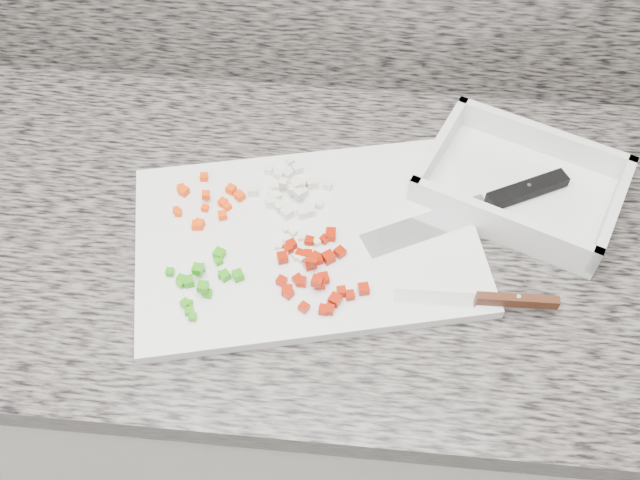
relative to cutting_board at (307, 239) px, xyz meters
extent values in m
cube|color=beige|center=(-0.06, 0.03, -0.48)|extent=(3.92, 0.62, 0.86)
cube|color=#605B55|center=(-0.06, 0.03, -0.03)|extent=(3.96, 0.64, 0.04)
cube|color=silver|center=(0.00, 0.00, 0.00)|extent=(0.53, 0.42, 0.02)
cube|color=#F53F05|center=(-0.13, 0.04, 0.01)|extent=(0.02, 0.02, 0.01)
cube|color=#F53F05|center=(-0.19, 0.03, 0.01)|extent=(0.01, 0.01, 0.01)
cube|color=#F53F05|center=(-0.12, 0.07, 0.01)|extent=(0.02, 0.02, 0.01)
cube|color=#F53F05|center=(-0.12, 0.04, 0.01)|extent=(0.01, 0.01, 0.01)
cube|color=#F53F05|center=(-0.13, 0.04, 0.01)|extent=(0.01, 0.01, 0.01)
cube|color=#F53F05|center=(-0.18, 0.06, 0.01)|extent=(0.02, 0.02, 0.01)
cube|color=#F53F05|center=(-0.10, 0.06, 0.01)|extent=(0.02, 0.02, 0.01)
cube|color=#F53F05|center=(-0.15, 0.00, 0.01)|extent=(0.01, 0.01, 0.01)
cube|color=#F53F05|center=(-0.15, 0.05, 0.02)|extent=(0.01, 0.01, 0.01)
cube|color=#F53F05|center=(-0.16, 0.09, 0.01)|extent=(0.01, 0.01, 0.01)
cube|color=#F53F05|center=(-0.19, 0.06, 0.01)|extent=(0.01, 0.01, 0.01)
cube|color=#F53F05|center=(-0.18, 0.02, 0.01)|extent=(0.01, 0.01, 0.01)
cube|color=#F53F05|center=(-0.15, 0.03, 0.01)|extent=(0.01, 0.01, 0.01)
cube|color=#F53F05|center=(-0.15, 0.00, 0.01)|extent=(0.01, 0.01, 0.01)
cube|color=#F53F05|center=(-0.19, 0.06, 0.01)|extent=(0.01, 0.01, 0.01)
cube|color=#F53F05|center=(-0.12, 0.02, 0.01)|extent=(0.02, 0.02, 0.01)
cube|color=silver|center=(-0.02, 0.06, 0.02)|extent=(0.02, 0.02, 0.01)
cube|color=silver|center=(-0.01, 0.03, 0.01)|extent=(0.02, 0.02, 0.01)
cube|color=silver|center=(-0.04, 0.04, 0.01)|extent=(0.02, 0.02, 0.01)
cube|color=silver|center=(0.02, 0.09, 0.01)|extent=(0.01, 0.01, 0.01)
cube|color=silver|center=(-0.03, 0.07, 0.02)|extent=(0.01, 0.01, 0.01)
cube|color=silver|center=(-0.07, 0.11, 0.01)|extent=(0.01, 0.01, 0.01)
cube|color=silver|center=(0.01, 0.05, 0.01)|extent=(0.01, 0.01, 0.01)
cube|color=silver|center=(0.00, 0.04, 0.01)|extent=(0.02, 0.02, 0.01)
cube|color=silver|center=(0.00, 0.09, 0.01)|extent=(0.02, 0.02, 0.01)
cube|color=silver|center=(-0.02, 0.08, 0.01)|extent=(0.01, 0.01, 0.01)
cube|color=silver|center=(-0.02, 0.08, 0.03)|extent=(0.02, 0.02, 0.01)
cube|color=silver|center=(-0.01, 0.07, 0.01)|extent=(0.02, 0.02, 0.01)
cube|color=silver|center=(-0.05, 0.10, 0.01)|extent=(0.02, 0.02, 0.01)
cube|color=silver|center=(-0.05, 0.07, 0.02)|extent=(0.01, 0.01, 0.01)
cube|color=silver|center=(0.00, 0.04, 0.01)|extent=(0.01, 0.01, 0.01)
cube|color=silver|center=(-0.03, 0.12, 0.01)|extent=(0.02, 0.02, 0.01)
cube|color=silver|center=(-0.09, 0.07, 0.01)|extent=(0.01, 0.01, 0.01)
cube|color=silver|center=(-0.05, 0.06, 0.02)|extent=(0.02, 0.02, 0.01)
cube|color=silver|center=(-0.04, 0.13, 0.01)|extent=(0.01, 0.01, 0.01)
cube|color=silver|center=(0.00, 0.09, 0.02)|extent=(0.02, 0.02, 0.01)
cube|color=silver|center=(-0.05, 0.05, 0.01)|extent=(0.01, 0.01, 0.01)
cube|color=silver|center=(-0.03, 0.03, 0.02)|extent=(0.02, 0.02, 0.01)
cube|color=silver|center=(-0.04, 0.11, 0.01)|extent=(0.02, 0.02, 0.01)
cube|color=silver|center=(-0.06, 0.05, 0.01)|extent=(0.02, 0.02, 0.01)
cube|color=silver|center=(-0.04, 0.08, 0.02)|extent=(0.01, 0.01, 0.01)
cube|color=silver|center=(-0.02, 0.09, 0.01)|extent=(0.01, 0.01, 0.01)
cube|color=#27910D|center=(-0.17, -0.08, 0.01)|extent=(0.01, 0.01, 0.01)
cube|color=#27910D|center=(-0.11, -0.06, 0.01)|extent=(0.01, 0.01, 0.01)
cube|color=#27910D|center=(-0.08, -0.08, 0.01)|extent=(0.02, 0.02, 0.01)
cube|color=#27910D|center=(-0.14, -0.13, 0.01)|extent=(0.02, 0.02, 0.01)
cube|color=#27910D|center=(-0.12, -0.11, 0.02)|extent=(0.01, 0.01, 0.01)
cube|color=#27910D|center=(-0.14, -0.13, 0.01)|extent=(0.01, 0.01, 0.01)
cube|color=#27910D|center=(-0.10, -0.08, 0.01)|extent=(0.02, 0.02, 0.01)
cube|color=#27910D|center=(-0.15, -0.09, 0.01)|extent=(0.02, 0.02, 0.01)
cube|color=#27910D|center=(-0.11, -0.05, 0.01)|extent=(0.02, 0.02, 0.01)
cube|color=#27910D|center=(-0.14, -0.14, 0.01)|extent=(0.01, 0.01, 0.01)
cube|color=#27910D|center=(-0.11, -0.08, 0.01)|extent=(0.01, 0.01, 0.01)
cube|color=#27910D|center=(-0.13, -0.14, 0.01)|extent=(0.01, 0.01, 0.01)
cube|color=#27910D|center=(-0.16, -0.09, 0.01)|extent=(0.01, 0.01, 0.01)
cube|color=#27910D|center=(-0.14, -0.08, 0.02)|extent=(0.01, 0.01, 0.01)
cube|color=#27910D|center=(-0.13, -0.07, 0.01)|extent=(0.01, 0.01, 0.01)
cube|color=#27910D|center=(-0.12, -0.11, 0.01)|extent=(0.01, 0.01, 0.01)
cube|color=#27910D|center=(-0.16, -0.10, 0.01)|extent=(0.01, 0.01, 0.01)
cube|color=#9E1402|center=(0.05, -0.10, 0.02)|extent=(0.02, 0.02, 0.01)
cube|color=#9E1402|center=(0.00, -0.01, 0.01)|extent=(0.01, 0.01, 0.01)
cube|color=#9E1402|center=(0.00, -0.04, 0.01)|extent=(0.01, 0.01, 0.01)
cube|color=#9E1402|center=(-0.02, -0.02, 0.01)|extent=(0.02, 0.02, 0.01)
cube|color=#9E1402|center=(0.04, -0.12, 0.01)|extent=(0.01, 0.01, 0.01)
cube|color=#9E1402|center=(0.08, -0.08, 0.01)|extent=(0.02, 0.02, 0.01)
cube|color=#9E1402|center=(0.02, -0.04, 0.01)|extent=(0.01, 0.01, 0.01)
cube|color=#9E1402|center=(-0.03, -0.04, 0.01)|extent=(0.02, 0.02, 0.01)
cube|color=#9E1402|center=(-0.02, -0.03, 0.01)|extent=(0.02, 0.02, 0.01)
cube|color=#9E1402|center=(0.01, -0.05, 0.03)|extent=(0.01, 0.01, 0.01)
cube|color=#9E1402|center=(0.02, -0.04, 0.01)|extent=(0.01, 0.01, 0.01)
cube|color=#9E1402|center=(-0.01, -0.03, 0.01)|extent=(0.01, 0.01, 0.01)
cube|color=#9E1402|center=(0.03, -0.07, 0.01)|extent=(0.02, 0.02, 0.01)
cube|color=#9E1402|center=(0.00, -0.08, 0.01)|extent=(0.01, 0.01, 0.01)
cube|color=#9E1402|center=(0.00, -0.08, 0.01)|extent=(0.02, 0.02, 0.01)
cube|color=#9E1402|center=(-0.02, -0.09, 0.01)|extent=(0.01, 0.01, 0.01)
cube|color=#9E1402|center=(0.03, -0.12, 0.01)|extent=(0.01, 0.01, 0.01)
cube|color=#9E1402|center=(0.03, 0.00, 0.01)|extent=(0.01, 0.01, 0.01)
cube|color=#9E1402|center=(-0.03, -0.08, 0.01)|extent=(0.02, 0.02, 0.01)
cube|color=#9E1402|center=(0.05, -0.09, 0.01)|extent=(0.01, 0.01, 0.01)
cube|color=#9E1402|center=(0.07, -0.09, 0.01)|extent=(0.01, 0.01, 0.01)
cube|color=#9E1402|center=(0.05, -0.03, 0.01)|extent=(0.02, 0.02, 0.01)
cube|color=#9E1402|center=(0.03, -0.04, 0.02)|extent=(0.02, 0.02, 0.01)
cube|color=#9E1402|center=(0.01, -0.05, 0.01)|extent=(0.02, 0.02, 0.01)
cube|color=#9E1402|center=(0.01, -0.12, 0.01)|extent=(0.02, 0.02, 0.01)
cube|color=#9E1402|center=(0.03, -0.08, 0.02)|extent=(0.02, 0.02, 0.01)
cube|color=#9E1402|center=(-0.01, -0.10, 0.01)|extent=(0.02, 0.02, 0.01)
cube|color=#9E1402|center=(0.02, -0.08, 0.02)|extent=(0.02, 0.02, 0.01)
cube|color=#9E1402|center=(0.02, -0.01, 0.01)|extent=(0.01, 0.01, 0.01)
cube|color=#9E1402|center=(0.03, 0.00, 0.01)|extent=(0.01, 0.01, 0.01)
cube|color=beige|center=(-0.03, -0.04, 0.01)|extent=(0.01, 0.01, 0.01)
cube|color=beige|center=(-0.01, -0.04, 0.01)|extent=(0.01, 0.01, 0.01)
cube|color=beige|center=(-0.02, -0.02, 0.01)|extent=(0.01, 0.01, 0.01)
cube|color=beige|center=(0.00, -0.04, 0.01)|extent=(0.01, 0.01, 0.01)
cube|color=beige|center=(-0.03, -0.04, 0.01)|extent=(0.01, 0.01, 0.01)
cube|color=beige|center=(0.00, -0.03, 0.01)|extent=(0.01, 0.01, 0.01)
cube|color=beige|center=(0.01, -0.03, 0.01)|extent=(0.01, 0.01, 0.01)
cube|color=beige|center=(-0.04, -0.02, 0.01)|extent=(0.01, 0.01, 0.01)
cube|color=beige|center=(0.01, -0.01, 0.01)|extent=(0.01, 0.01, 0.01)
cube|color=beige|center=(-0.03, 0.00, 0.01)|extent=(0.01, 0.01, 0.01)
cube|color=beige|center=(-0.03, -0.01, 0.01)|extent=(0.01, 0.01, 0.01)
cube|color=beige|center=(-0.02, 0.00, 0.01)|extent=(0.01, 0.01, 0.01)
cube|color=beige|center=(-0.01, -0.01, 0.01)|extent=(0.01, 0.01, 0.01)
cube|color=beige|center=(0.00, -0.04, 0.01)|extent=(0.01, 0.01, 0.01)
cube|color=white|center=(0.17, 0.03, 0.01)|extent=(0.19, 0.13, 0.00)
cube|color=black|center=(0.31, 0.11, 0.02)|extent=(0.12, 0.08, 0.02)
cylinder|color=white|center=(0.31, 0.11, 0.02)|extent=(0.01, 0.01, 0.00)
cube|color=white|center=(0.18, -0.09, 0.01)|extent=(0.11, 0.02, 0.00)
cube|color=#4D2213|center=(0.28, -0.08, 0.02)|extent=(0.11, 0.01, 0.02)
cylinder|color=white|center=(0.28, -0.08, 0.02)|extent=(0.01, 0.01, 0.00)
cube|color=silver|center=(0.30, 0.12, 0.00)|extent=(0.33, 0.29, 0.01)
cube|color=silver|center=(0.33, 0.20, 0.03)|extent=(0.26, 0.12, 0.04)
cube|color=silver|center=(0.26, 0.03, 0.03)|extent=(0.26, 0.12, 0.04)
cube|color=silver|center=(0.42, 0.07, 0.03)|extent=(0.09, 0.19, 0.04)
cube|color=silver|center=(0.18, 0.17, 0.03)|extent=(0.09, 0.19, 0.04)
camera|label=1|loc=(0.07, -0.59, 0.80)|focal=40.00mm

